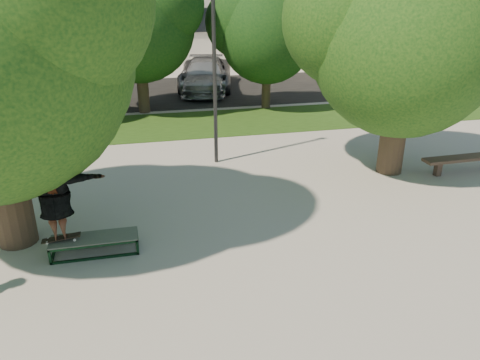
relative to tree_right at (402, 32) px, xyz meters
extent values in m
plane|color=#ACA59E|center=(-5.92, -3.08, -4.09)|extent=(120.00, 120.00, 0.00)
cube|color=#1E4012|center=(-4.92, 6.42, -4.08)|extent=(30.00, 4.00, 0.02)
cube|color=black|center=(-5.92, 12.92, -4.09)|extent=(40.00, 8.00, 0.01)
cylinder|color=#38281E|center=(-10.12, -2.08, -2.49)|extent=(0.84, 0.84, 3.20)
cylinder|color=#38281E|center=(0.08, -0.08, -2.59)|extent=(0.76, 0.76, 3.00)
sphere|color=#103B12|center=(0.08, -0.08, -0.31)|extent=(5.20, 5.20, 5.20)
sphere|color=#103B12|center=(-1.22, 0.70, 0.34)|extent=(3.90, 3.90, 3.90)
sphere|color=#103B12|center=(1.25, -0.60, 0.60)|extent=(3.64, 3.64, 3.64)
cylinder|color=#38281E|center=(-12.42, 7.92, -2.69)|extent=(0.44, 0.44, 2.80)
sphere|color=black|center=(-11.43, 7.48, 0.14)|extent=(3.08, 3.08, 3.08)
cylinder|color=#38281E|center=(-6.92, 8.92, -2.59)|extent=(0.50, 0.50, 3.00)
sphere|color=black|center=(-6.92, 8.92, -0.37)|extent=(4.80, 4.80, 4.80)
sphere|color=black|center=(-8.12, 9.64, 0.23)|extent=(3.60, 3.60, 3.60)
sphere|color=black|center=(-5.84, 8.44, 0.47)|extent=(3.36, 3.36, 3.36)
cylinder|color=#38281E|center=(-1.42, 8.42, -2.79)|extent=(0.40, 0.40, 2.60)
sphere|color=black|center=(-1.42, 8.42, -0.86)|extent=(4.20, 4.20, 4.20)
sphere|color=black|center=(-2.47, 9.05, -0.34)|extent=(3.15, 3.15, 3.15)
sphere|color=black|center=(-0.47, 8.00, -0.13)|extent=(2.94, 2.94, 2.94)
cylinder|color=#2D2D30|center=(-4.92, 1.92, -1.09)|extent=(0.12, 0.12, 6.00)
cube|color=black|center=(-7.92, 21.86, -1.09)|extent=(27.60, 0.12, 1.60)
cube|color=silver|center=(12.08, 18.92, -0.09)|extent=(15.00, 10.00, 8.00)
cube|color=#475147|center=(-8.42, -2.96, -3.73)|extent=(1.80, 0.60, 0.03)
cylinder|color=white|center=(-9.34, -3.04, -3.69)|extent=(0.06, 0.03, 0.06)
cylinder|color=white|center=(-9.34, -2.88, -3.69)|extent=(0.06, 0.03, 0.06)
cylinder|color=white|center=(-8.80, -3.04, -3.69)|extent=(0.06, 0.03, 0.06)
cylinder|color=white|center=(-8.80, -2.88, -3.69)|extent=(0.06, 0.03, 0.06)
cube|color=black|center=(-9.07, -2.96, -3.65)|extent=(0.78, 0.20, 0.10)
imported|color=brown|center=(-9.07, -2.96, -2.81)|extent=(2.07, 0.66, 1.66)
cube|color=brown|center=(1.33, -0.71, -3.87)|extent=(0.17, 0.17, 0.46)
cube|color=brown|center=(2.58, -0.68, -3.62)|extent=(3.43, 0.54, 0.09)
imported|color=#AFB0B4|center=(-10.85, 10.42, -3.34)|extent=(2.18, 4.55, 1.50)
imported|color=black|center=(-9.79, 10.42, -3.27)|extent=(2.02, 5.07, 1.64)
imported|color=slate|center=(-3.42, 13.42, -3.28)|extent=(3.82, 6.28, 1.63)
imported|color=#ABABAF|center=(-3.58, 12.72, -3.29)|extent=(3.32, 5.90, 1.61)
camera|label=1|loc=(-7.34, -12.05, 1.21)|focal=35.00mm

